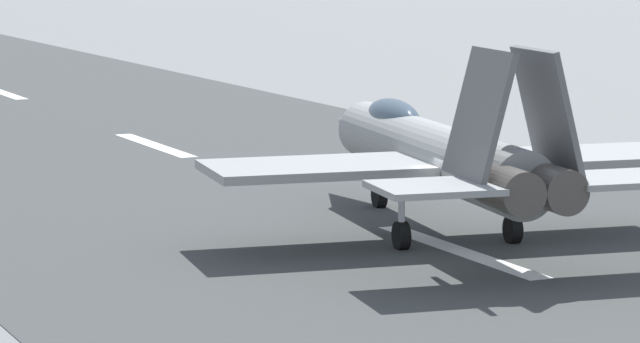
{
  "coord_description": "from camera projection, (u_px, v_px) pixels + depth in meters",
  "views": [
    {
      "loc": [
        -35.51,
        21.08,
        8.19
      ],
      "look_at": [
        2.01,
        3.52,
        2.2
      ],
      "focal_mm": 90.74,
      "sensor_mm": 36.0,
      "label": 1
    }
  ],
  "objects": [
    {
      "name": "ground_plane",
      "position": [
        476.0,
        257.0,
        41.84
      ],
      "size": [
        400.0,
        400.0,
        0.0
      ],
      "primitive_type": "plane",
      "color": "slate"
    },
    {
      "name": "runway_strip",
      "position": [
        476.0,
        257.0,
        41.83
      ],
      "size": [
        240.0,
        26.0,
        0.02
      ],
      "color": "#3C3F3E",
      "rests_on": "ground"
    },
    {
      "name": "fighter_jet",
      "position": [
        436.0,
        152.0,
        44.58
      ],
      "size": [
        17.08,
        13.62,
        5.54
      ],
      "color": "gray",
      "rests_on": "ground"
    }
  ]
}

